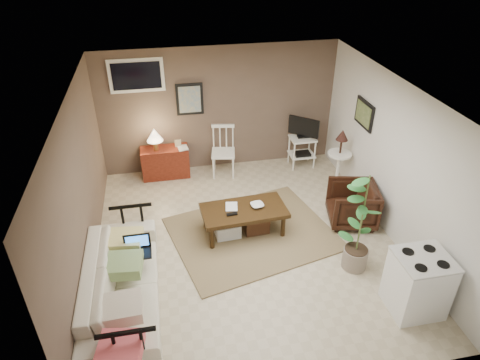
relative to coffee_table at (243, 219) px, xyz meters
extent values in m
plane|color=#C1B293|center=(0.00, -0.22, -0.28)|extent=(5.00, 5.00, 0.00)
cube|color=black|center=(-0.55, 2.25, 1.17)|extent=(0.50, 0.03, 0.60)
cube|color=black|center=(2.22, 0.83, 1.24)|extent=(0.03, 0.60, 0.45)
cube|color=white|center=(-1.45, 2.25, 1.67)|extent=(0.96, 0.03, 0.60)
cube|color=olive|center=(0.13, -0.06, -0.26)|extent=(2.80, 2.44, 0.02)
cube|color=#32220D|center=(0.01, 0.00, 0.16)|extent=(1.35, 0.76, 0.07)
cylinder|color=#32220D|center=(-0.54, -0.28, -0.07)|extent=(0.07, 0.07, 0.41)
cylinder|color=#32220D|center=(0.59, -0.21, -0.07)|extent=(0.07, 0.07, 0.41)
cylinder|color=#32220D|center=(-0.57, 0.21, -0.07)|extent=(0.07, 0.07, 0.41)
cylinder|color=#32220D|center=(0.56, 0.29, -0.07)|extent=(0.07, 0.07, 0.41)
cube|color=black|center=(-0.20, -0.12, 0.21)|extent=(0.17, 0.06, 0.02)
cube|color=#4D291B|center=(0.20, 0.01, -0.12)|extent=(0.40, 0.35, 0.28)
cube|color=silver|center=(-0.26, -0.02, -0.15)|extent=(0.40, 0.35, 0.24)
imported|color=white|center=(-1.80, -1.13, 0.17)|extent=(0.67, 2.29, 0.90)
cube|color=black|center=(-1.58, -0.80, 0.24)|extent=(0.35, 0.24, 0.02)
cube|color=black|center=(-1.58, -0.68, 0.36)|extent=(0.35, 0.02, 0.22)
cube|color=#3179E0|center=(-1.58, -0.69, 0.36)|extent=(0.30, 0.00, 0.18)
cube|color=maroon|center=(-1.11, 2.04, 0.02)|extent=(0.89, 0.40, 0.59)
cylinder|color=#B68F46|center=(-1.26, 2.00, 0.42)|extent=(0.10, 0.10, 0.20)
cone|color=#FFE2B7|center=(-1.26, 2.00, 0.64)|extent=(0.30, 0.30, 0.24)
cube|color=tan|center=(-0.84, 2.06, 0.39)|extent=(0.12, 0.02, 0.15)
cube|color=white|center=(-0.01, 1.90, 0.18)|extent=(0.51, 0.51, 0.04)
cylinder|color=white|center=(-0.22, 1.75, -0.06)|extent=(0.04, 0.04, 0.44)
cylinder|color=white|center=(0.14, 1.68, -0.06)|extent=(0.04, 0.04, 0.44)
cylinder|color=white|center=(-0.16, 2.11, -0.06)|extent=(0.04, 0.04, 0.44)
cylinder|color=white|center=(0.21, 2.05, -0.06)|extent=(0.04, 0.04, 0.44)
cube|color=white|center=(0.03, 2.09, 0.66)|extent=(0.44, 0.12, 0.06)
cube|color=white|center=(1.59, 1.93, 0.33)|extent=(0.49, 0.40, 0.04)
cube|color=white|center=(1.59, 1.93, -0.03)|extent=(0.49, 0.40, 0.03)
cylinder|color=white|center=(1.37, 1.76, 0.03)|extent=(0.03, 0.03, 0.62)
cylinder|color=white|center=(1.80, 1.76, 0.03)|extent=(0.03, 0.03, 0.62)
cylinder|color=white|center=(1.37, 2.09, 0.03)|extent=(0.03, 0.03, 0.62)
cylinder|color=white|center=(1.80, 2.09, 0.03)|extent=(0.03, 0.03, 0.62)
cube|color=black|center=(1.59, 1.93, 0.37)|extent=(0.22, 0.12, 0.03)
cube|color=black|center=(1.59, 1.93, 0.58)|extent=(0.50, 0.44, 0.37)
cube|color=tan|center=(1.59, 1.93, 0.58)|extent=(0.41, 0.36, 0.30)
cube|color=black|center=(1.59, 1.88, -0.01)|extent=(0.31, 0.22, 0.09)
cylinder|color=white|center=(1.99, 1.04, -0.26)|extent=(0.30, 0.30, 0.03)
cylinder|color=white|center=(1.99, 1.04, 0.07)|extent=(0.06, 0.06, 0.65)
cylinder|color=white|center=(1.99, 1.04, 0.40)|extent=(0.43, 0.43, 0.03)
cylinder|color=black|center=(1.99, 1.04, 0.56)|extent=(0.04, 0.04, 0.28)
cone|color=#321914|center=(1.99, 1.04, 0.78)|extent=(0.22, 0.22, 0.19)
imported|color=black|center=(1.79, -0.04, 0.10)|extent=(0.82, 0.86, 0.75)
cylinder|color=gray|center=(1.41, -1.06, -0.12)|extent=(0.35, 0.35, 0.31)
cylinder|color=#4C602D|center=(1.41, -1.06, 0.65)|extent=(0.02, 0.02, 1.22)
cube|color=white|center=(1.83, -1.92, 0.13)|extent=(0.63, 0.58, 0.81)
cube|color=silver|center=(1.83, -1.92, 0.55)|extent=(0.65, 0.60, 0.03)
cylinder|color=black|center=(1.68, -2.07, 0.56)|extent=(0.14, 0.14, 0.01)
cylinder|color=black|center=(1.97, -2.07, 0.56)|extent=(0.14, 0.14, 0.01)
cylinder|color=black|center=(1.68, -1.78, 0.56)|extent=(0.14, 0.14, 0.01)
cylinder|color=black|center=(1.97, -1.78, 0.56)|extent=(0.14, 0.14, 0.01)
imported|color=#32220D|center=(0.22, 0.02, 0.29)|extent=(0.21, 0.08, 0.20)
imported|color=#32220D|center=(-0.26, 0.09, 0.32)|extent=(0.18, 0.05, 0.25)
imported|color=#32220D|center=(-0.85, 1.96, 0.44)|extent=(0.18, 0.04, 0.24)
camera|label=1|loc=(-1.10, -5.28, 4.03)|focal=32.00mm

